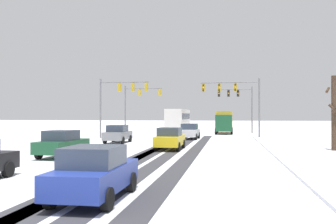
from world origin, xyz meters
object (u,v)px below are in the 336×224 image
object	(u,v)px
car_white_lead	(190,131)
bus_oncoming	(178,118)
traffic_signal_far_left	(138,100)
traffic_signal_far_right	(238,99)
car_yellow_cab_third	(170,139)
traffic_signal_near_right	(235,94)
bare_tree_sidewalk_mid	(334,110)
car_blue_sixth	(95,173)
traffic_signal_near_left	(120,94)
car_grey_second	(118,134)
car_dark_green_fourth	(62,144)
box_truck_delivery	(224,121)

from	to	relation	value
car_white_lead	bus_oncoming	bearing A→B (deg)	101.17
traffic_signal_far_left	traffic_signal_far_right	distance (m)	14.09
car_yellow_cab_third	traffic_signal_near_right	bearing A→B (deg)	70.87
bare_tree_sidewalk_mid	car_white_lead	bearing A→B (deg)	137.33
car_blue_sixth	bus_oncoming	size ratio (longest dim) A/B	0.37
traffic_signal_near_left	traffic_signal_far_right	distance (m)	19.09
car_white_lead	car_yellow_cab_third	bearing A→B (deg)	-91.14
car_blue_sixth	bus_oncoming	bearing A→B (deg)	94.46
traffic_signal_far_left	traffic_signal_far_right	size ratio (longest dim) A/B	1.00
car_blue_sixth	car_grey_second	bearing A→B (deg)	105.09
traffic_signal_far_left	car_dark_green_fourth	bearing A→B (deg)	-85.53
car_yellow_cab_third	bare_tree_sidewalk_mid	size ratio (longest dim) A/B	0.77
car_blue_sixth	box_truck_delivery	world-z (taller)	box_truck_delivery
traffic_signal_near_left	car_white_lead	xyz separation A→B (m)	(7.72, -0.42, -3.96)
bare_tree_sidewalk_mid	car_yellow_cab_third	bearing A→B (deg)	-173.70
traffic_signal_near_right	bare_tree_sidewalk_mid	world-z (taller)	traffic_signal_near_right
car_blue_sixth	box_truck_delivery	bearing A→B (deg)	85.04
traffic_signal_near_right	car_white_lead	bearing A→B (deg)	-152.36
car_blue_sixth	bare_tree_sidewalk_mid	distance (m)	20.99
car_blue_sixth	car_dark_green_fourth	bearing A→B (deg)	119.60
car_yellow_cab_third	bus_oncoming	bearing A→B (deg)	96.44
car_grey_second	car_yellow_cab_third	xyz separation A→B (m)	(5.70, -5.73, 0.00)
traffic_signal_far_right	bare_tree_sidewalk_mid	distance (m)	25.71
traffic_signal_near_left	car_yellow_cab_third	distance (m)	14.94
traffic_signal_far_left	car_grey_second	world-z (taller)	traffic_signal_far_left
traffic_signal_near_left	bare_tree_sidewalk_mid	xyz separation A→B (m)	(19.21, -11.02, -1.90)
car_grey_second	car_dark_green_fourth	xyz separation A→B (m)	(-0.02, -11.44, 0.00)
traffic_signal_far_left	car_dark_green_fourth	size ratio (longest dim) A/B	1.55
car_white_lead	traffic_signal_far_left	bearing A→B (deg)	128.16
traffic_signal_far_left	traffic_signal_far_right	world-z (taller)	same
traffic_signal_near_right	box_truck_delivery	size ratio (longest dim) A/B	0.88
traffic_signal_near_left	car_white_lead	world-z (taller)	traffic_signal_near_left
car_white_lead	car_dark_green_fourth	size ratio (longest dim) A/B	0.99
bus_oncoming	car_grey_second	bearing A→B (deg)	-95.16
traffic_signal_near_right	bus_oncoming	xyz separation A→B (m)	(-8.44, 16.20, -2.81)
traffic_signal_near_right	car_grey_second	distance (m)	14.31
traffic_signal_far_left	box_truck_delivery	bearing A→B (deg)	9.96
traffic_signal_far_left	car_yellow_cab_third	world-z (taller)	traffic_signal_far_left
car_white_lead	bare_tree_sidewalk_mid	bearing A→B (deg)	-42.67
traffic_signal_far_left	car_white_lead	xyz separation A→B (m)	(8.14, -10.36, -3.79)
traffic_signal_near_left	traffic_signal_far_right	xyz separation A→B (m)	(13.10, 13.88, -0.02)
car_blue_sixth	bus_oncoming	world-z (taller)	bus_oncoming
traffic_signal_near_left	car_dark_green_fourth	world-z (taller)	traffic_signal_near_left
bare_tree_sidewalk_mid	traffic_signal_far_left	bearing A→B (deg)	133.14
car_yellow_cab_third	bus_oncoming	world-z (taller)	bus_oncoming
bus_oncoming	box_truck_delivery	size ratio (longest dim) A/B	1.48
traffic_signal_near_right	bus_oncoming	size ratio (longest dim) A/B	0.59
car_grey_second	bare_tree_sidewalk_mid	size ratio (longest dim) A/B	0.77
car_dark_green_fourth	car_blue_sixth	distance (m)	11.96
traffic_signal_far_left	bare_tree_sidewalk_mid	distance (m)	28.78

